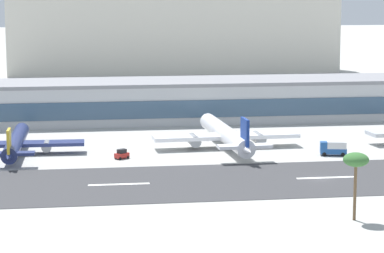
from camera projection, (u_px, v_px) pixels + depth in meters
name	position (u px, v px, depth m)	size (l,w,h in m)	color
ground_plane	(321.00, 179.00, 172.15)	(1400.00, 1400.00, 0.00)	#A8A8A3
runway_strip	(319.00, 178.00, 173.21)	(800.00, 32.14, 0.08)	#38383A
runway_centreline_dash_3	(119.00, 184.00, 167.50)	(12.00, 1.20, 0.01)	white
runway_centreline_dash_4	(326.00, 178.00, 173.40)	(12.00, 1.20, 0.01)	white
terminal_building	(202.00, 100.00, 249.31)	(208.31, 23.44, 11.76)	#B7BABC
distant_hotel_block	(174.00, 20.00, 387.33)	(147.67, 25.95, 47.41)	beige
airliner_gold_tail_gate_0	(15.00, 143.00, 197.16)	(31.50, 40.01, 8.35)	navy
airliner_navy_tail_gate_1	(227.00, 135.00, 205.01)	(35.43, 46.97, 9.80)	white
service_box_truck_0	(333.00, 148.00, 196.55)	(6.38, 3.74, 3.25)	#23569E
service_baggage_tug_1	(122.00, 154.00, 192.81)	(3.53, 3.18, 2.20)	#B2231E
palm_tree_1	(356.00, 161.00, 140.40)	(4.24, 4.24, 11.35)	brown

